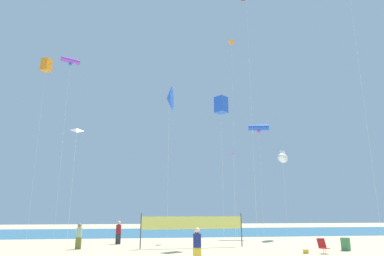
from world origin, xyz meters
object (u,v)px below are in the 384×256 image
object	(u,v)px
trash_barrel	(346,244)
kite_violet_tube	(70,62)
folding_beach_chair	(323,246)
volleyball_net	(193,224)
kite_orange_diamond	(231,48)
kite_blue_delta	(169,99)
beach_handbag	(306,251)
beachgoer_navy_shirt	(197,245)
kite_violet_diamond	(233,156)
kite_orange_box	(46,65)
kite_white_inflatable	(283,158)
kite_blue_tube	(259,128)
kite_white_diamond	(77,131)
beachgoer_maroon_shirt	(118,232)
beachgoer_sage_shirt	(79,235)
kite_blue_box	(221,105)

from	to	relation	value
trash_barrel	kite_violet_tube	size ratio (longest dim) A/B	0.06
folding_beach_chair	volleyball_net	world-z (taller)	volleyball_net
kite_orange_diamond	kite_blue_delta	bearing A→B (deg)	-124.82
beach_handbag	beachgoer_navy_shirt	bearing A→B (deg)	-154.83
kite_violet_diamond	kite_orange_box	distance (m)	21.26
kite_violet_diamond	kite_white_inflatable	size ratio (longest dim) A/B	0.76
beachgoer_navy_shirt	kite_violet_tube	size ratio (longest dim) A/B	0.12
beach_handbag	kite_blue_tube	size ratio (longest dim) A/B	0.03
kite_blue_delta	kite_orange_diamond	size ratio (longest dim) A/B	0.52
beachgoer_navy_shirt	beach_handbag	distance (m)	8.19
kite_white_diamond	kite_orange_diamond	size ratio (longest dim) A/B	0.33
beachgoer_maroon_shirt	trash_barrel	xyz separation A→B (m)	(15.35, -6.87, -0.55)
beachgoer_sage_shirt	kite_blue_box	distance (m)	14.66
trash_barrel	kite_orange_diamond	distance (m)	24.45
kite_blue_delta	kite_orange_box	distance (m)	15.61
kite_orange_diamond	folding_beach_chair	bearing A→B (deg)	-83.40
kite_blue_box	kite_white_diamond	bearing A→B (deg)	-147.10
beachgoer_navy_shirt	kite_white_diamond	distance (m)	9.25
kite_violet_tube	kite_blue_tube	bearing A→B (deg)	25.93
trash_barrel	kite_violet_diamond	world-z (taller)	kite_violet_diamond
folding_beach_chair	kite_blue_delta	distance (m)	14.02
kite_violet_tube	kite_orange_diamond	size ratio (longest dim) A/B	0.65
kite_violet_diamond	beachgoer_navy_shirt	bearing A→B (deg)	-125.10
beachgoer_navy_shirt	kite_white_diamond	world-z (taller)	kite_white_diamond
folding_beach_chair	kite_orange_box	bearing A→B (deg)	148.28
beach_handbag	folding_beach_chair	bearing A→B (deg)	-8.04
kite_white_inflatable	beachgoer_sage_shirt	bearing A→B (deg)	-160.12
beach_handbag	kite_orange_diamond	bearing A→B (deg)	92.20
kite_blue_delta	kite_white_diamond	xyz separation A→B (m)	(-5.54, -3.59, -3.45)
beachgoer_navy_shirt	folding_beach_chair	world-z (taller)	beachgoer_navy_shirt
beachgoer_navy_shirt	kite_violet_diamond	world-z (taller)	kite_violet_diamond
beachgoer_sage_shirt	beachgoer_navy_shirt	bearing A→B (deg)	-35.26
beachgoer_sage_shirt	folding_beach_chair	distance (m)	16.21
beachgoer_maroon_shirt	kite_violet_tube	bearing A→B (deg)	114.75
volleyball_net	kite_white_diamond	bearing A→B (deg)	-143.00
kite_violet_tube	kite_orange_diamond	xyz separation A→B (m)	(15.62, 8.88, 6.98)
beachgoer_sage_shirt	beach_handbag	distance (m)	15.16
beachgoer_sage_shirt	kite_orange_box	world-z (taller)	kite_orange_box
beachgoer_navy_shirt	volleyball_net	distance (m)	7.96
volleyball_net	kite_blue_delta	xyz separation A→B (m)	(-2.04, -2.12, 8.83)
beachgoer_navy_shirt	kite_blue_tube	size ratio (longest dim) A/B	0.15
kite_blue_tube	beach_handbag	bearing A→B (deg)	-99.70
kite_violet_diamond	folding_beach_chair	bearing A→B (deg)	-13.69
kite_orange_diamond	kite_blue_box	size ratio (longest dim) A/B	1.86
trash_barrel	volleyball_net	world-z (taller)	volleyball_net
kite_white_diamond	kite_orange_diamond	distance (m)	24.54
folding_beach_chair	kite_orange_diamond	world-z (taller)	kite_orange_diamond
beach_handbag	kite_blue_delta	distance (m)	13.55
kite_violet_tube	kite_orange_box	distance (m)	7.72
folding_beach_chair	kite_violet_tube	xyz separation A→B (m)	(-17.22, 4.95, 13.57)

